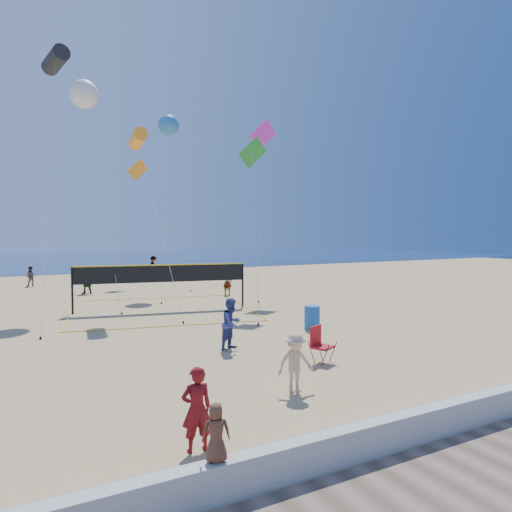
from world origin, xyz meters
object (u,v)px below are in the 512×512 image
camp_chair (319,342)px  trash_barrel (312,317)px  volleyball_net (162,279)px  woman (197,409)px

camp_chair → trash_barrel: size_ratio=1.29×
trash_barrel → volleyball_net: bearing=119.3°
trash_barrel → camp_chair: bearing=-122.4°
woman → trash_barrel: size_ratio=1.63×
woman → trash_barrel: woman is taller
woman → camp_chair: woman is taller
woman → camp_chair: size_ratio=1.27×
volleyball_net → woman: bearing=-92.6°
trash_barrel → volleyball_net: volleyball_net is taller
camp_chair → woman: bearing=-170.3°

